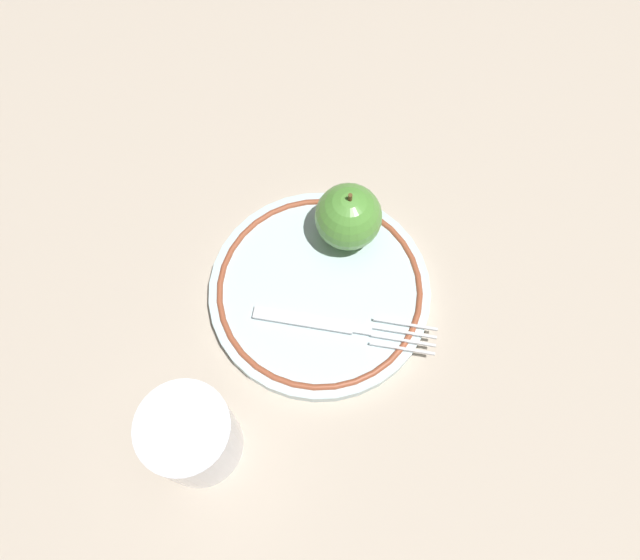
{
  "coord_description": "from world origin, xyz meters",
  "views": [
    {
      "loc": [
        0.11,
        0.2,
        0.57
      ],
      "look_at": [
        -0.01,
        0.0,
        0.04
      ],
      "focal_mm": 35.0,
      "sensor_mm": 36.0,
      "label": 1
    }
  ],
  "objects_px": {
    "plate": "(320,291)",
    "drinking_glass": "(192,436)",
    "fork": "(339,326)",
    "apple_red_whole": "(348,217)"
  },
  "relations": [
    {
      "from": "apple_red_whole",
      "to": "drinking_glass",
      "type": "height_order",
      "value": "same"
    },
    {
      "from": "plate",
      "to": "drinking_glass",
      "type": "xyz_separation_m",
      "value": [
        0.17,
        0.07,
        0.04
      ]
    },
    {
      "from": "apple_red_whole",
      "to": "fork",
      "type": "relative_size",
      "value": 0.5
    },
    {
      "from": "apple_red_whole",
      "to": "drinking_glass",
      "type": "relative_size",
      "value": 0.82
    },
    {
      "from": "plate",
      "to": "drinking_glass",
      "type": "distance_m",
      "value": 0.18
    },
    {
      "from": "plate",
      "to": "drinking_glass",
      "type": "relative_size",
      "value": 2.43
    },
    {
      "from": "plate",
      "to": "fork",
      "type": "bearing_deg",
      "value": 83.9
    },
    {
      "from": "plate",
      "to": "fork",
      "type": "height_order",
      "value": "fork"
    },
    {
      "from": "fork",
      "to": "apple_red_whole",
      "type": "bearing_deg",
      "value": 94.35
    },
    {
      "from": "drinking_glass",
      "to": "apple_red_whole",
      "type": "bearing_deg",
      "value": -153.74
    }
  ]
}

